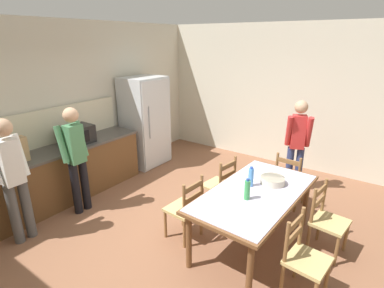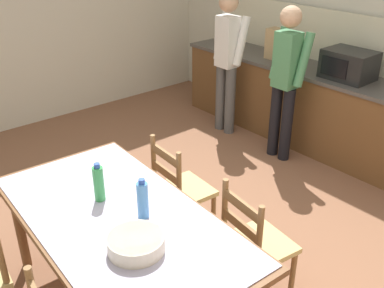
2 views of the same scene
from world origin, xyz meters
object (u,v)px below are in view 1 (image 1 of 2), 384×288
Objects in this scene: paper_bag at (18,150)px; dining_table at (255,197)px; chair_side_near_right at (327,221)px; chair_side_near_left at (304,258)px; microwave at (77,135)px; chair_head_end at (289,180)px; person_at_sink at (13,175)px; serving_bowl at (273,180)px; person_at_counter at (76,155)px; person_by_table at (297,142)px; chair_side_far_left at (186,209)px; chair_side_far_right at (220,185)px; bottle_off_centre at (251,177)px; bottle_near_centre at (247,190)px; refrigerator at (145,122)px.

paper_bag is 3.37m from dining_table.
chair_side_near_left is at bearing -175.57° from chair_side_near_right.
microwave is 0.55× the size of chair_head_end.
chair_side_near_left is 3.59m from person_at_sink.
person_at_sink is (-2.02, 2.66, 0.12)m from serving_bowl.
person_at_counter is 1.02× the size of person_by_table.
chair_side_near_left is (-0.07, -1.57, 0.00)m from chair_side_far_left.
bottle_off_centre is at bearing 68.64° from chair_side_far_right.
person_at_sink reaches higher than chair_side_near_left.
person_at_counter reaches higher than serving_bowl.
chair_head_end is 1.13m from chair_side_near_right.
bottle_off_centre is 3.03m from person_at_sink.
bottle_off_centre is 0.16× the size of person_at_sink.
bottle_near_centre reaches higher than serving_bowl.
person_at_counter reaches higher than chair_side_near_right.
refrigerator is 2.81m from chair_side_far_left.
chair_side_near_right and chair_side_far_left have the same top height.
serving_bowl is 1.48m from person_by_table.
paper_bag is 0.61m from person_at_sink.
chair_side_far_left and chair_side_far_right have the same top height.
chair_side_near_left is 0.54× the size of person_at_sink.
refrigerator is at bearing 68.95° from bottle_off_centre.
paper_bag is 0.78m from person_at_counter.
paper_bag is (-0.97, -0.01, 0.03)m from microwave.
person_by_table is (1.34, -0.72, 0.48)m from chair_side_far_right.
refrigerator reaches higher than bottle_near_centre.
serving_bowl is 0.35× the size of chair_side_far_right.
chair_side_near_right is (0.07, -0.71, -0.39)m from serving_bowl.
chair_side_near_left is at bearing -159.82° from person_at_sink.
chair_side_far_right is 2.23m from person_at_counter.
chair_head_end reaches higher than dining_table.
bottle_near_centre is 2.94m from person_at_sink.
bottle_off_centre is (0.34, 0.11, 0.00)m from bottle_near_centre.
bottle_off_centre is 0.16× the size of person_at_counter.
microwave is at bearing -85.98° from chair_side_far_left.
chair_side_near_right is 1.00× the size of chair_side_far_left.
person_at_sink is at bearing -123.72° from paper_bag.
refrigerator is 2.96m from person_at_sink.
bottle_near_centre is (-1.47, -3.04, -0.03)m from refrigerator.
microwave reaches higher than chair_side_near_left.
person_at_sink is at bearing 128.70° from chair_side_near_right.
microwave reaches higher than dining_table.
chair_side_far_left is 2.37m from person_by_table.
serving_bowl is 0.35× the size of chair_side_near_left.
chair_side_near_right reaches higher than serving_bowl.
person_by_table is at bearing -76.09° from chair_head_end.
serving_bowl is 0.19× the size of person_at_sink.
chair_head_end is at bearing -62.34° from microwave.
chair_side_near_left is at bearing -121.11° from dining_table.
microwave is 3.74m from person_by_table.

